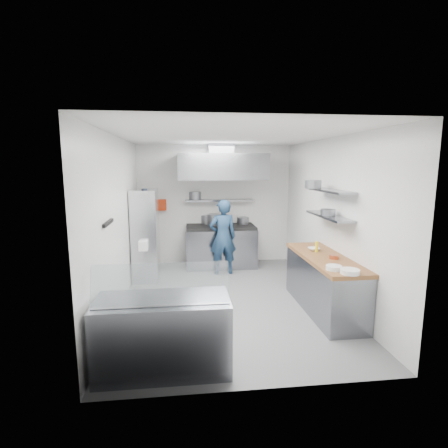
{
  "coord_description": "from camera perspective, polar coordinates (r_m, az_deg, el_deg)",
  "views": [
    {
      "loc": [
        -0.75,
        -5.77,
        2.32
      ],
      "look_at": [
        0.0,
        0.6,
        1.25
      ],
      "focal_mm": 28.0,
      "sensor_mm": 36.0,
      "label": 1
    }
  ],
  "objects": [
    {
      "name": "shelf_pot_a",
      "position": [
        8.31,
        -4.75,
        4.69
      ],
      "size": [
        0.29,
        0.29,
        0.18
      ],
      "primitive_type": "cylinder",
      "color": "slate",
      "rests_on": "over_range_shelf"
    },
    {
      "name": "wall_left",
      "position": [
        5.93,
        -16.83,
        0.14
      ],
      "size": [
        2.8,
        5.0,
        0.02
      ],
      "primitive_type": "cube",
      "rotation": [
        1.57,
        0.0,
        1.57
      ],
      "color": "white",
      "rests_on": "floor"
    },
    {
      "name": "stock_pot_mid",
      "position": [
        8.18,
        -1.55,
        0.77
      ],
      "size": [
        0.34,
        0.34,
        0.24
      ],
      "primitive_type": "cylinder",
      "color": "slate",
      "rests_on": "cooktop"
    },
    {
      "name": "over_range_shelf",
      "position": [
        8.19,
        -0.73,
        3.88
      ],
      "size": [
        1.6,
        0.3,
        0.04
      ],
      "primitive_type": "cube",
      "color": "gray",
      "rests_on": "wall_back"
    },
    {
      "name": "hood_duct",
      "position": [
        7.97,
        -0.6,
        12.07
      ],
      "size": [
        0.55,
        0.55,
        0.24
      ],
      "primitive_type": "cube",
      "color": "slate",
      "rests_on": "extractor_hood"
    },
    {
      "name": "shelf_pot_c",
      "position": [
        5.97,
        16.6,
        1.85
      ],
      "size": [
        0.24,
        0.24,
        0.1
      ],
      "primitive_type": "cylinder",
      "color": "slate",
      "rests_on": "wall_shelf_lower"
    },
    {
      "name": "cooktop",
      "position": [
        8.03,
        -0.54,
        -0.48
      ],
      "size": [
        1.57,
        0.78,
        0.06
      ],
      "primitive_type": "cube",
      "color": "black",
      "rests_on": "gas_range"
    },
    {
      "name": "mixing_bowl",
      "position": [
        6.14,
        14.43,
        -3.99
      ],
      "size": [
        0.2,
        0.2,
        0.05
      ],
      "primitive_type": "imported",
      "rotation": [
        0.0,
        0.0,
        0.03
      ],
      "color": "white",
      "rests_on": "prep_counter_top"
    },
    {
      "name": "ceiling",
      "position": [
        5.83,
        0.71,
        14.19
      ],
      "size": [
        5.0,
        5.0,
        0.0
      ],
      "primitive_type": "plane",
      "rotation": [
        3.14,
        0.0,
        0.0
      ],
      "color": "silver",
      "rests_on": "wall_back"
    },
    {
      "name": "plate_stack_a",
      "position": [
        4.99,
        19.86,
        -7.31
      ],
      "size": [
        0.25,
        0.25,
        0.06
      ],
      "primitive_type": "cylinder",
      "color": "white",
      "rests_on": "prep_counter_top"
    },
    {
      "name": "knife_strip",
      "position": [
        5.03,
        -18.39,
        0.17
      ],
      "size": [
        0.04,
        0.55,
        0.05
      ],
      "primitive_type": "cube",
      "color": "black",
      "rests_on": "wall_left"
    },
    {
      "name": "squeeze_bottle",
      "position": [
        6.03,
        14.89,
        -3.59
      ],
      "size": [
        0.06,
        0.06,
        0.18
      ],
      "primitive_type": "cylinder",
      "color": "yellow",
      "rests_on": "prep_counter_top"
    },
    {
      "name": "stock_pot_left",
      "position": [
        8.31,
        -2.68,
        0.75
      ],
      "size": [
        0.31,
        0.31,
        0.2
      ],
      "primitive_type": "cylinder",
      "color": "slate",
      "rests_on": "cooktop"
    },
    {
      "name": "floor",
      "position": [
        6.26,
        0.65,
        -12.28
      ],
      "size": [
        5.0,
        5.0,
        0.0
      ],
      "primitive_type": "plane",
      "color": "slate",
      "rests_on": "ground"
    },
    {
      "name": "display_case",
      "position": [
        4.23,
        -9.85,
        -17.35
      ],
      "size": [
        1.5,
        0.7,
        0.85
      ],
      "primitive_type": "cube",
      "color": "gray",
      "rests_on": "floor"
    },
    {
      "name": "wall_right",
      "position": [
        6.37,
        16.95,
        0.76
      ],
      "size": [
        2.8,
        5.0,
        0.02
      ],
      "primitive_type": "cube",
      "rotation": [
        1.57,
        0.0,
        -1.57
      ],
      "color": "white",
      "rests_on": "floor"
    },
    {
      "name": "shelf_pot_d",
      "position": [
        6.19,
        14.35,
        6.31
      ],
      "size": [
        0.28,
        0.28,
        0.14
      ],
      "primitive_type": "cylinder",
      "color": "slate",
      "rests_on": "wall_shelf_upper"
    },
    {
      "name": "prep_counter_base",
      "position": [
        5.94,
        15.95,
        -9.57
      ],
      "size": [
        0.62,
        2.0,
        0.84
      ],
      "primitive_type": "cube",
      "color": "gray",
      "rests_on": "floor"
    },
    {
      "name": "wall_back",
      "position": [
        8.35,
        -1.52,
        3.16
      ],
      "size": [
        3.6,
        2.8,
        0.02
      ],
      "primitive_type": "cube",
      "rotation": [
        1.57,
        0.0,
        0.0
      ],
      "color": "white",
      "rests_on": "floor"
    },
    {
      "name": "display_glass",
      "position": [
        3.86,
        -10.22,
        -9.59
      ],
      "size": [
        1.47,
        0.19,
        0.42
      ],
      "primitive_type": "cube",
      "rotation": [
        -0.38,
        0.0,
        0.0
      ],
      "color": "silver",
      "rests_on": "display_case"
    },
    {
      "name": "stock_pot_right",
      "position": [
        8.27,
        3.09,
        0.57
      ],
      "size": [
        0.28,
        0.28,
        0.16
      ],
      "primitive_type": "cylinder",
      "color": "slate",
      "rests_on": "cooktop"
    },
    {
      "name": "wall_shelf_upper",
      "position": [
        5.98,
        16.93,
        5.23
      ],
      "size": [
        0.3,
        1.3,
        0.04
      ],
      "primitive_type": "cube",
      "color": "gray",
      "rests_on": "wall_right"
    },
    {
      "name": "extractor_hood",
      "position": [
        7.74,
        -0.41,
        9.33
      ],
      "size": [
        1.9,
        1.15,
        0.55
      ],
      "primitive_type": "cube",
      "color": "gray",
      "rests_on": "wall_back"
    },
    {
      "name": "rack_bin_a",
      "position": [
        6.93,
        -13.03,
        -3.44
      ],
      "size": [
        0.17,
        0.21,
        0.19
      ],
      "primitive_type": "cube",
      "color": "white",
      "rests_on": "wire_rack"
    },
    {
      "name": "plate_stack_b",
      "position": [
        5.09,
        17.51,
        -6.83
      ],
      "size": [
        0.22,
        0.22,
        0.06
      ],
      "primitive_type": "cylinder",
      "color": "white",
      "rests_on": "prep_counter_top"
    },
    {
      "name": "rack_bin_b",
      "position": [
        7.21,
        -12.86,
        1.11
      ],
      "size": [
        0.13,
        0.16,
        0.14
      ],
      "primitive_type": "cube",
      "color": "yellow",
      "rests_on": "wire_rack"
    },
    {
      "name": "wire_rack",
      "position": [
        7.38,
        -12.66,
        -1.64
      ],
      "size": [
        0.5,
        0.9,
        1.85
      ],
      "primitive_type": "cube",
      "color": "silver",
      "rests_on": "floor"
    },
    {
      "name": "wall_shelf_lower",
      "position": [
        6.02,
        16.74,
        1.24
      ],
      "size": [
        0.3,
        1.3,
        0.04
      ],
      "primitive_type": "cube",
      "color": "gray",
      "rests_on": "wall_right"
    },
    {
      "name": "copper_pan",
      "position": [
        5.68,
        17.51,
        -5.14
      ],
      "size": [
        0.14,
        0.14,
        0.06
      ],
      "primitive_type": "cylinder",
      "color": "#C05B36",
      "rests_on": "prep_counter_top"
    },
    {
      "name": "rack_jar",
      "position": [
        6.89,
        -12.83,
        4.91
      ],
      "size": [
        0.12,
        0.12,
        0.18
      ],
      "primitive_type": "cylinder",
      "color": "black",
      "rests_on": "wire_rack"
    },
    {
      "name": "prep_counter_top",
      "position": [
        5.81,
        16.16,
        -5.37
      ],
      "size": [
        0.65,
        2.04,
        0.06
      ],
      "primitive_type": "cube",
      "color": "brown",
      "rests_on": "prep_counter_base"
    },
    {
      "name": "red_firebox",
      "position": [
        8.27,
        -10.15,
        3.09
      ],
      "size": [
        0.22,
        0.1,
        0.26
      ],
      "primitive_type": "cube",
      "color": "red",
      "rests_on": "wall_back"
    },
    {
      "name": "gas_range",
      "position": [
        8.13,
        -0.53,
        -3.81
      ],
      "size": [
        1.6,
        0.8,
        0.9
      ],
      "primitive_type": "cube",
      "color": "gray",
      "rests_on": "floor"
    },
    {
      "name": "chef",
      "position": [
        7.48,
        -0.2,
        -2.17
      ],
      "size": [
        0.64,
        0.47,
        1.62
      ],
      "primitive_type": "imported",
      "rotation": [
        0.0,
        0.0,
        3.29
      ],
      "color": "navy",
      "rests_on": "floor"
    },
    {
      "name": "wall_front",
      "position": [
        3.48,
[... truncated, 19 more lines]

